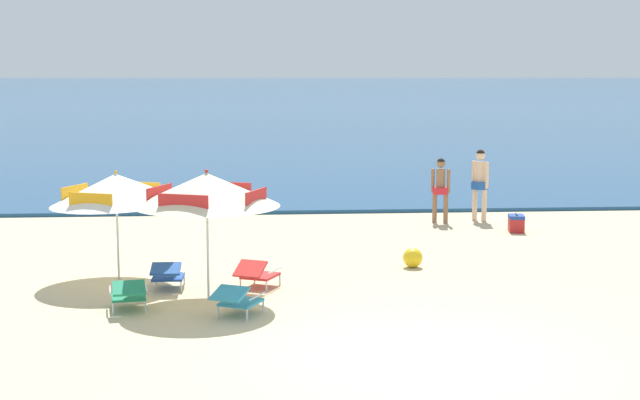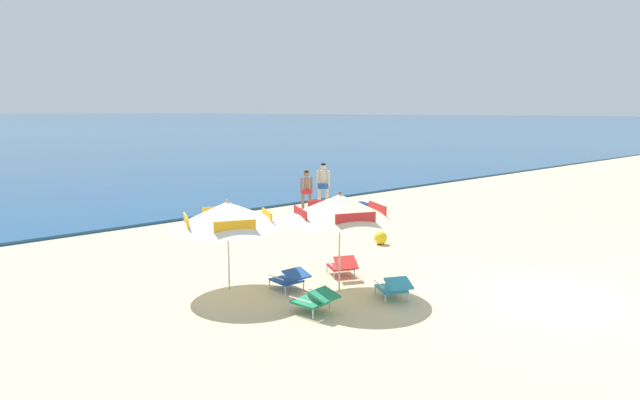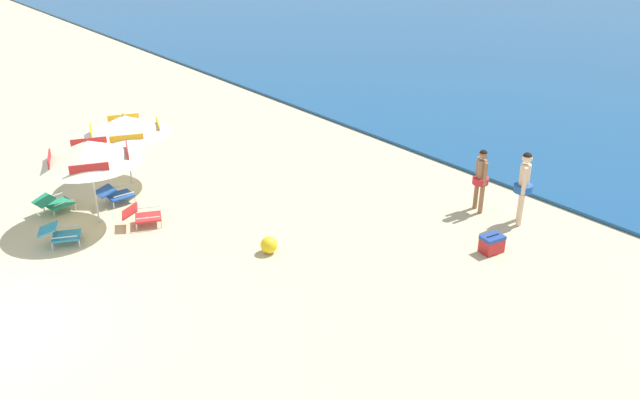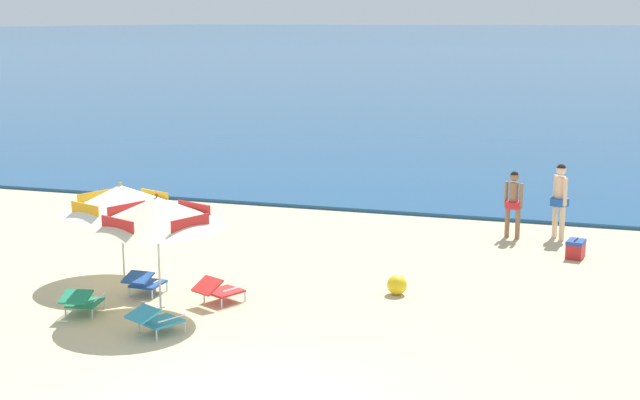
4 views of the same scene
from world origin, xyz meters
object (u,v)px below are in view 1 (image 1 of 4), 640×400
Objects in this scene: beach_umbrella_striped_main at (207,190)px; lounge_chair_facing_sea at (237,299)px; beach_umbrella_striped_second at (116,189)px; lounge_chair_beside_umbrella at (257,273)px; cooler_box at (516,223)px; beach_ball at (413,258)px; lounge_chair_spare_folded at (167,274)px; person_standing_near_shore at (441,186)px; person_standing_beside at (480,180)px; lounge_chair_under_umbrella at (129,294)px.

lounge_chair_facing_sea is at bearing -66.50° from beach_umbrella_striped_main.
beach_umbrella_striped_second is 2.94× the size of lounge_chair_beside_umbrella.
cooler_box is 1.45× the size of beach_ball.
cooler_box is (8.58, 4.39, -1.44)m from beach_umbrella_striped_second.
beach_ball is at bearing 30.93° from beach_umbrella_striped_main.
lounge_chair_spare_folded reaches higher than cooler_box.
person_standing_near_shore is at bearing 60.15° from lounge_chair_facing_sea.
person_standing_near_shore is at bearing -167.63° from person_standing_beside.
lounge_chair_facing_sea is 2.22m from lounge_chair_spare_folded.
lounge_chair_beside_umbrella is at bearing -20.35° from beach_umbrella_striped_second.
person_standing_beside reaches higher than person_standing_near_shore.
lounge_chair_beside_umbrella is at bearing 42.69° from beach_umbrella_striped_main.
cooler_box is (6.43, 7.14, -0.07)m from lounge_chair_facing_sea.
beach_umbrella_striped_main reaches higher than lounge_chair_under_umbrella.
beach_umbrella_striped_second reaches higher than person_standing_beside.
person_standing_beside is 4.74× the size of beach_ball.
beach_umbrella_striped_second is 10.15m from person_standing_beside.
beach_umbrella_striped_main is at bearing -125.84° from person_standing_near_shore.
person_standing_near_shore reaches higher than beach_ball.
beach_ball is (3.78, 2.27, -1.63)m from beach_umbrella_striped_main.
person_standing_beside is (5.65, 6.97, 0.77)m from lounge_chair_beside_umbrella.
lounge_chair_under_umbrella is 0.58× the size of person_standing_near_shore.
person_standing_beside reaches higher than lounge_chair_beside_umbrella.
lounge_chair_facing_sea is (-0.32, -1.84, 0.01)m from lounge_chair_beside_umbrella.
lounge_chair_under_umbrella is 5.76m from beach_ball.
person_standing_near_shore is 2.94× the size of cooler_box.
beach_umbrella_striped_second is 3.75m from lounge_chair_facing_sea.
lounge_chair_beside_umbrella is (0.80, 0.74, -1.55)m from beach_umbrella_striped_main.
lounge_chair_under_umbrella reaches higher than cooler_box.
lounge_chair_spare_folded is (0.95, -0.89, -1.37)m from beach_umbrella_striped_second.
cooler_box is at bearing 41.17° from beach_umbrella_striped_main.
beach_umbrella_striped_second is 5.68m from beach_ball.
lounge_chair_beside_umbrella reaches higher than lounge_chair_facing_sea.
cooler_box is at bearing 39.33° from lounge_chair_under_umbrella.
person_standing_beside is (6.45, 7.71, -0.78)m from beach_umbrella_striped_main.
beach_umbrella_striped_main is 10.08m from person_standing_beside.
lounge_chair_beside_umbrella is 8.09m from cooler_box.
beach_umbrella_striped_main is 3.15× the size of lounge_chair_spare_folded.
person_standing_near_shore is at bearing 47.64° from lounge_chair_spare_folded.
lounge_chair_under_umbrella is (0.46, -2.26, -1.37)m from beach_umbrella_striped_second.
person_standing_beside is at bearing 105.36° from cooler_box.
cooler_box is 4.90m from beach_ball.
lounge_chair_spare_folded is (-0.73, 0.76, -1.54)m from beach_umbrella_striped_main.
lounge_chair_facing_sea is 9.92m from person_standing_near_shore.
beach_umbrella_striped_second is 1.68× the size of person_standing_beside.
lounge_chair_facing_sea is (2.15, -2.75, -1.37)m from beach_umbrella_striped_second.
cooler_box reaches higher than beach_ball.
beach_umbrella_striped_second reaches higher than lounge_chair_facing_sea.
lounge_chair_facing_sea is 9.61m from cooler_box.
person_standing_near_shore is at bearing 136.26° from cooler_box.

